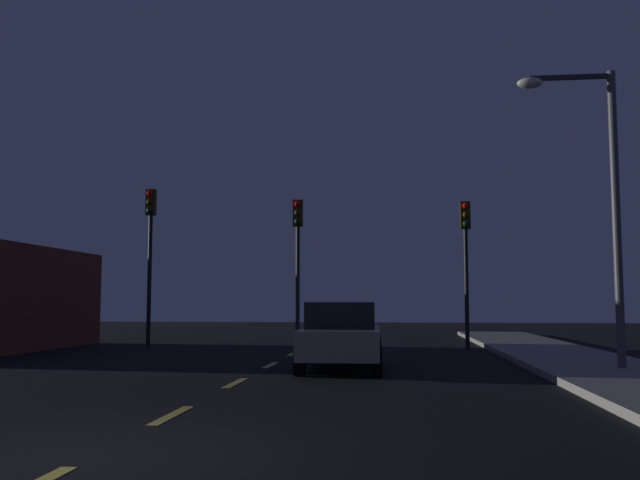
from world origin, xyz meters
The scene contains 11 objects.
ground_plane centered at (0.00, 7.00, 0.00)m, with size 80.00×80.00×0.00m, color black.
sidewalk_curb_right centered at (7.50, 7.00, 0.07)m, with size 3.00×40.00×0.15m, color gray.
lane_stripe_second centered at (0.00, 2.60, 0.00)m, with size 0.16×1.60×0.01m, color #EACC4C.
lane_stripe_third centered at (0.00, 6.40, 0.00)m, with size 0.16×1.60×0.01m, color #EACC4C.
lane_stripe_fourth centered at (0.00, 10.20, 0.00)m, with size 0.16×1.60×0.01m, color #EACC4C.
lane_stripe_fifth centered at (0.00, 14.00, 0.00)m, with size 0.16×1.60×0.01m, color #EACC4C.
traffic_signal_left centered at (-5.32, 16.35, 3.77)m, with size 0.32×0.38×5.43m.
traffic_signal_center centered at (-0.19, 16.35, 3.48)m, with size 0.32×0.38×4.98m.
traffic_signal_right centered at (5.38, 16.35, 3.39)m, with size 0.32×0.38×4.83m.
car_stopped_ahead centered at (1.82, 9.27, 0.77)m, with size 1.91×4.31×1.53m.
street_lamp_right centered at (7.44, 8.74, 4.03)m, with size 2.11×0.36×6.58m.
Camera 1 is at (3.01, -6.73, 1.52)m, focal length 39.07 mm.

